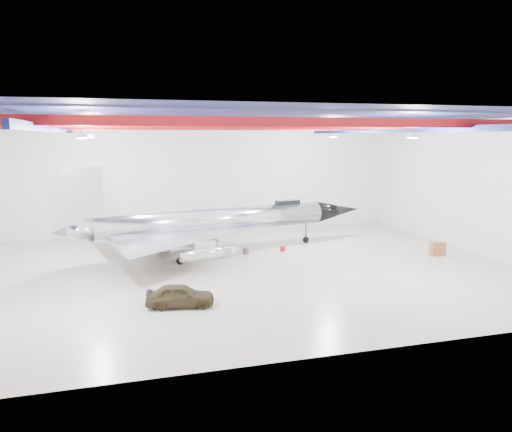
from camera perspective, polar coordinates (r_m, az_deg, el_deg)
name	(u,v)px	position (r m, az deg, el deg)	size (l,w,h in m)	color
floor	(238,270)	(36.53, -2.02, -6.21)	(40.00, 40.00, 0.00)	#B9B193
wall_back	(202,178)	(50.09, -6.22, 4.32)	(40.00, 40.00, 0.00)	silver
wall_right	(475,187)	(44.68, 23.72, 3.02)	(30.00, 30.00, 0.00)	silver
ceiling	(238,116)	(35.25, -2.13, 11.30)	(40.00, 40.00, 0.00)	#0A0F38
ceiling_structure	(238,126)	(35.23, -2.12, 10.20)	(39.50, 29.50, 1.08)	maroon
jet_aircraft	(215,224)	(41.54, -4.71, -0.87)	(27.42, 18.29, 7.52)	silver
jeep	(180,295)	(29.15, -8.67, -8.97)	(1.56, 3.88, 1.32)	#362F1B
desk	(438,249)	(43.44, 20.03, -3.55)	(1.18, 0.59, 1.08)	brown
toolbox_red	(224,247)	(43.23, -3.68, -3.57)	(0.48, 0.39, 0.34)	#A21015
engine_drum	(246,251)	(41.48, -1.14, -4.00)	(0.53, 0.53, 0.48)	#59595B
crate_small	(169,251)	(42.42, -9.97, -4.00)	(0.36, 0.29, 0.25)	#59595B
tool_chest	(283,249)	(42.45, 3.07, -3.76)	(0.44, 0.44, 0.39)	#A21015
oil_barrel	(185,259)	(39.51, -8.08, -4.84)	(0.53, 0.42, 0.37)	olive
spares_box	(208,245)	(44.22, -5.48, -3.31)	(0.36, 0.36, 0.32)	#59595B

